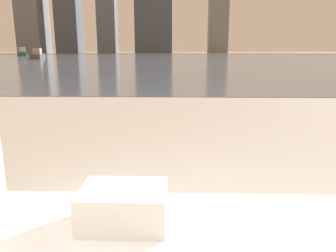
% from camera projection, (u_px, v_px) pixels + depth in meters
% --- Properties ---
extents(towel_stack, '(0.27, 0.20, 0.12)m').
position_uv_depth(towel_stack, '(124.00, 206.00, 1.03)').
color(towel_stack, white).
rests_on(towel_stack, bathtub).
extents(harbor_water, '(180.00, 110.00, 0.01)m').
position_uv_depth(harbor_water, '(177.00, 55.00, 60.76)').
color(harbor_water, slate).
rests_on(harbor_water, ground_plane).
extents(harbor_boat_0, '(1.72, 3.35, 1.20)m').
position_uv_depth(harbor_boat_0, '(37.00, 55.00, 37.05)').
color(harbor_boat_0, '#4C4C51').
rests_on(harbor_boat_0, harbor_water).
extents(harbor_boat_1, '(2.84, 4.18, 1.49)m').
position_uv_depth(harbor_boat_1, '(22.00, 53.00, 55.36)').
color(harbor_boat_1, '#335647').
rests_on(harbor_boat_1, harbor_water).
extents(skyline_tower_4, '(6.55, 6.40, 31.12)m').
position_uv_depth(skyline_tower_4, '(219.00, 6.00, 111.35)').
color(skyline_tower_4, gray).
rests_on(skyline_tower_4, ground_plane).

